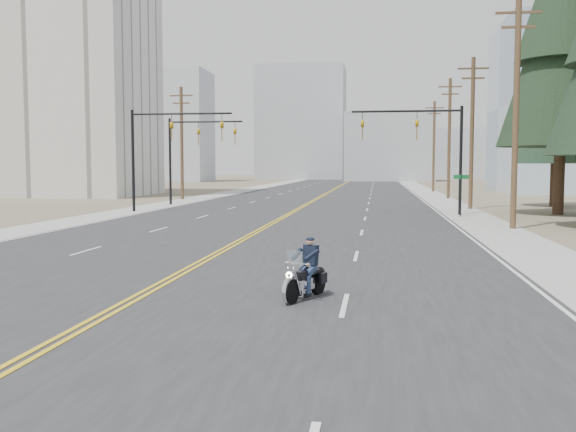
# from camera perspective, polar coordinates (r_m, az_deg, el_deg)

# --- Properties ---
(ground_plane) EXTENTS (400.00, 400.00, 0.00)m
(ground_plane) POSITION_cam_1_polar(r_m,az_deg,el_deg) (12.30, -20.44, -10.83)
(ground_plane) COLOR #776D56
(ground_plane) RESTS_ON ground
(road) EXTENTS (20.00, 200.00, 0.01)m
(road) POSITION_cam_1_polar(r_m,az_deg,el_deg) (80.68, 3.88, 2.23)
(road) COLOR #303033
(road) RESTS_ON ground
(sidewalk_left) EXTENTS (3.00, 200.00, 0.01)m
(sidewalk_left) POSITION_cam_1_polar(r_m,az_deg,el_deg) (82.30, -4.14, 2.27)
(sidewalk_left) COLOR #A5A5A0
(sidewalk_left) RESTS_ON ground
(sidewalk_right) EXTENTS (3.00, 200.00, 0.01)m
(sidewalk_right) POSITION_cam_1_polar(r_m,az_deg,el_deg) (80.68, 12.06, 2.14)
(sidewalk_right) COLOR #A5A5A0
(sidewalk_right) RESTS_ON ground
(traffic_mast_left) EXTENTS (7.10, 0.26, 7.00)m
(traffic_mast_left) POSITION_cam_1_polar(r_m,az_deg,el_deg) (44.92, -11.23, 6.65)
(traffic_mast_left) COLOR black
(traffic_mast_left) RESTS_ON ground
(traffic_mast_right) EXTENTS (7.10, 0.26, 7.00)m
(traffic_mast_right) POSITION_cam_1_polar(r_m,az_deg,el_deg) (42.57, 12.42, 6.75)
(traffic_mast_right) COLOR black
(traffic_mast_right) RESTS_ON ground
(traffic_mast_far) EXTENTS (6.10, 0.26, 7.00)m
(traffic_mast_far) POSITION_cam_1_polar(r_m,az_deg,el_deg) (52.63, -8.70, 6.28)
(traffic_mast_far) COLOR black
(traffic_mast_far) RESTS_ON ground
(street_sign) EXTENTS (0.90, 0.06, 2.62)m
(street_sign) POSITION_cam_1_polar(r_m,az_deg,el_deg) (40.76, 15.12, 2.40)
(street_sign) COLOR black
(street_sign) RESTS_ON ground
(utility_pole_b) EXTENTS (2.20, 0.30, 11.50)m
(utility_pole_b) POSITION_cam_1_polar(r_m,az_deg,el_deg) (34.21, 19.60, 8.93)
(utility_pole_b) COLOR brown
(utility_pole_b) RESTS_ON ground
(utility_pole_c) EXTENTS (2.20, 0.30, 11.00)m
(utility_pole_c) POSITION_cam_1_polar(r_m,az_deg,el_deg) (48.95, 16.04, 7.30)
(utility_pole_c) COLOR brown
(utility_pole_c) RESTS_ON ground
(utility_pole_d) EXTENTS (2.20, 0.30, 11.50)m
(utility_pole_d) POSITION_cam_1_polar(r_m,az_deg,el_deg) (63.84, 14.14, 6.88)
(utility_pole_d) COLOR brown
(utility_pole_d) RESTS_ON ground
(utility_pole_e) EXTENTS (2.20, 0.30, 11.00)m
(utility_pole_e) POSITION_cam_1_polar(r_m,az_deg,el_deg) (80.74, 12.84, 6.20)
(utility_pole_e) COLOR brown
(utility_pole_e) RESTS_ON ground
(utility_pole_left) EXTENTS (2.20, 0.30, 10.50)m
(utility_pole_left) POSITION_cam_1_polar(r_m,az_deg,el_deg) (61.23, -9.43, 6.58)
(utility_pole_left) COLOR brown
(utility_pole_left) RESTS_ON ground
(apartment_block) EXTENTS (18.00, 14.00, 30.00)m
(apartment_block) POSITION_cam_1_polar(r_m,az_deg,el_deg) (74.53, -19.62, 13.36)
(apartment_block) COLOR silver
(apartment_block) RESTS_ON ground
(haze_bldg_a) EXTENTS (14.00, 12.00, 22.00)m
(haze_bldg_a) POSITION_cam_1_polar(r_m,az_deg,el_deg) (132.09, -10.12, 7.83)
(haze_bldg_a) COLOR #B7BCC6
(haze_bldg_a) RESTS_ON ground
(haze_bldg_b) EXTENTS (18.00, 14.00, 14.00)m
(haze_bldg_b) POSITION_cam_1_polar(r_m,az_deg,el_deg) (135.49, 8.96, 6.06)
(haze_bldg_b) COLOR #ADB2B7
(haze_bldg_b) RESTS_ON ground
(haze_bldg_c) EXTENTS (16.00, 12.00, 18.00)m
(haze_bldg_c) POSITION_cam_1_polar(r_m,az_deg,el_deg) (125.33, 23.99, 6.78)
(haze_bldg_c) COLOR #B7BCC6
(haze_bldg_c) RESTS_ON ground
(haze_bldg_d) EXTENTS (20.00, 15.00, 26.00)m
(haze_bldg_d) POSITION_cam_1_polar(r_m,az_deg,el_deg) (151.77, 1.24, 8.21)
(haze_bldg_d) COLOR #ADB2B7
(haze_bldg_d) RESTS_ON ground
(haze_bldg_e) EXTENTS (14.00, 14.00, 12.00)m
(haze_bldg_e) POSITION_cam_1_polar(r_m,az_deg,el_deg) (161.59, 14.86, 5.35)
(haze_bldg_e) COLOR #B7BCC6
(haze_bldg_e) RESTS_ON ground
(haze_bldg_f) EXTENTS (12.00, 12.00, 16.00)m
(haze_bldg_f) POSITION_cam_1_polar(r_m,az_deg,el_deg) (151.14, -13.77, 6.20)
(haze_bldg_f) COLOR #ADB2B7
(haze_bldg_f) RESTS_ON ground
(motorcyclist) EXTENTS (1.46, 2.06, 1.48)m
(motorcyclist) POSITION_cam_1_polar(r_m,az_deg,el_deg) (15.32, 1.54, -4.72)
(motorcyclist) COLOR black
(motorcyclist) RESTS_ON ground
(conifer_tall) EXTENTS (7.98, 7.98, 22.16)m
(conifer_tall) POSITION_cam_1_polar(r_m,az_deg,el_deg) (46.29, 23.35, 16.03)
(conifer_tall) COLOR #382619
(conifer_tall) RESTS_ON ground
(conifer_far) EXTENTS (6.27, 6.27, 16.81)m
(conifer_far) POSITION_cam_1_polar(r_m,az_deg,el_deg) (54.81, 22.87, 10.91)
(conifer_far) COLOR #382619
(conifer_far) RESTS_ON ground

